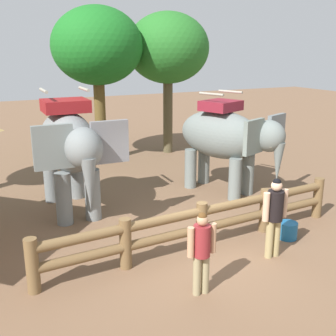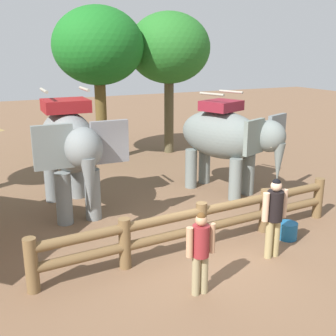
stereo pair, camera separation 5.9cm
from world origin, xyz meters
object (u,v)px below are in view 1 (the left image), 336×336
(log_fence, at_px, (202,222))
(feed_bucket, at_px, (288,230))
(elephant_center, at_px, (226,138))
(tourist_woman_in_black, at_px, (275,212))
(tree_far_left, at_px, (168,49))
(tourist_man_in_blue, at_px, (202,248))
(elephant_near_left, at_px, (70,146))
(tree_back_center, at_px, (97,47))

(log_fence, xyz_separation_m, feed_bucket, (2.03, -0.48, -0.41))
(elephant_center, height_order, tourist_woman_in_black, elephant_center)
(log_fence, relative_size, tree_far_left, 1.32)
(log_fence, height_order, feed_bucket, log_fence)
(tourist_man_in_blue, relative_size, tree_far_left, 0.28)
(elephant_near_left, relative_size, tree_far_left, 0.67)
(log_fence, xyz_separation_m, elephant_center, (2.51, 2.89, 1.09))
(log_fence, bearing_deg, tree_far_left, 68.62)
(log_fence, xyz_separation_m, tourist_woman_in_black, (1.14, -1.01, 0.39))
(tree_back_center, distance_m, feed_bucket, 9.64)
(log_fence, height_order, elephant_center, elephant_center)
(elephant_center, xyz_separation_m, tourist_woman_in_black, (-1.38, -3.90, -0.70))
(elephant_near_left, xyz_separation_m, elephant_center, (4.53, -0.37, -0.14))
(tourist_woman_in_black, bearing_deg, tree_back_center, 95.32)
(log_fence, bearing_deg, elephant_near_left, 121.62)
(elephant_center, bearing_deg, feed_bucket, -98.16)
(tourist_woman_in_black, distance_m, tree_far_left, 10.03)
(feed_bucket, bearing_deg, tourist_woman_in_black, -149.56)
(tourist_woman_in_black, height_order, tree_far_left, tree_far_left)
(tree_far_left, bearing_deg, log_fence, -111.38)
(elephant_center, height_order, feed_bucket, elephant_center)
(tourist_woman_in_black, bearing_deg, elephant_center, 70.54)
(elephant_center, distance_m, feed_bucket, 3.73)
(elephant_center, relative_size, tourist_woman_in_black, 2.09)
(log_fence, relative_size, tourist_man_in_blue, 4.77)
(elephant_near_left, relative_size, tourist_man_in_blue, 2.43)
(tourist_man_in_blue, distance_m, feed_bucket, 3.22)
(elephant_center, relative_size, tree_far_left, 0.64)
(tree_far_left, bearing_deg, elephant_near_left, -136.41)
(tree_back_center, height_order, feed_bucket, tree_back_center)
(elephant_near_left, height_order, tourist_woman_in_black, elephant_near_left)
(log_fence, height_order, elephant_near_left, elephant_near_left)
(tourist_woman_in_black, xyz_separation_m, tree_back_center, (-0.85, 9.09, 3.27))
(tourist_man_in_blue, xyz_separation_m, tree_far_left, (4.16, 9.81, 3.30))
(log_fence, height_order, tourist_man_in_blue, tourist_man_in_blue)
(feed_bucket, bearing_deg, elephant_near_left, 137.16)
(tree_back_center, relative_size, feed_bucket, 13.36)
(tourist_man_in_blue, height_order, tree_far_left, tree_far_left)
(elephant_center, bearing_deg, tree_back_center, 113.21)
(log_fence, bearing_deg, tourist_woman_in_black, -41.58)
(tourist_man_in_blue, bearing_deg, elephant_near_left, 102.75)
(elephant_near_left, distance_m, tree_back_center, 5.87)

